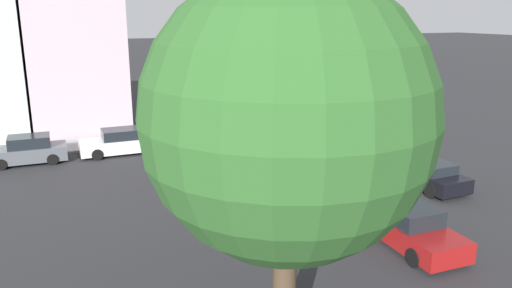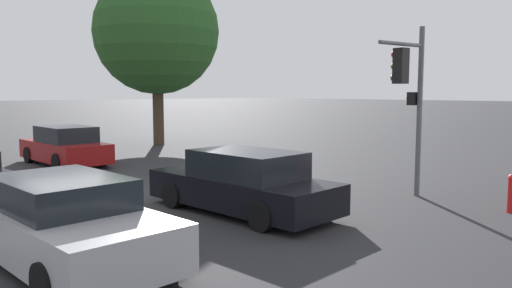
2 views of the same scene
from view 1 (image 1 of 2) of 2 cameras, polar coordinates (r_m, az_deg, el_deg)
name	(u,v)px [view 1 (image 1 of 2)]	position (r m, az deg, el deg)	size (l,w,h in m)	color
ground_plane	(362,182)	(25.20, 12.05, -4.30)	(300.00, 300.00, 0.00)	#28282B
rowhouse_backdrop	(17,41)	(37.39, -25.62, 10.60)	(7.95, 13.56, 12.93)	#B29EA8
street_tree	(287,117)	(10.89, 3.58, 3.05)	(6.47, 6.47, 9.13)	#423323
traffic_signal	(203,112)	(26.98, -6.11, 3.68)	(0.48, 1.91, 4.51)	#515456
crossing_car_0	(426,174)	(25.16, 18.90, -3.28)	(4.22, 2.02, 1.32)	black
crossing_car_1	(352,143)	(29.94, 10.87, 0.16)	(4.50, 2.07, 1.42)	#B7B7BC
crossing_car_2	(288,153)	(27.33, 3.64, -1.00)	(4.84, 2.06, 1.46)	black
crossing_car_3	(407,226)	(18.91, 16.89, -8.91)	(4.63, 1.96, 1.49)	maroon
parked_car_0	(122,142)	(30.47, -15.11, 0.22)	(1.96, 4.68, 1.50)	silver
parked_car_1	(28,151)	(30.31, -24.64, -0.69)	(1.92, 4.13, 1.54)	#4C5156
fire_hydrant	(188,145)	(29.90, -7.79, -0.11)	(0.22, 0.22, 0.92)	red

